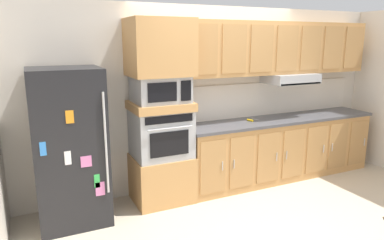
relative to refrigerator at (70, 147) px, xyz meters
name	(u,v)px	position (x,y,z in m)	size (l,w,h in m)	color
ground_plane	(255,209)	(2.05, -0.68, -0.88)	(9.60, 9.60, 0.00)	beige
back_kitchen_wall	(214,97)	(2.05, 0.43, 0.37)	(6.20, 0.12, 2.50)	beige
refrigerator	(70,147)	(0.00, 0.00, 0.00)	(0.76, 0.73, 1.76)	black
oven_base_cabinet	(162,178)	(1.11, 0.07, -0.58)	(0.74, 0.62, 0.60)	tan
built_in_oven	(161,133)	(1.11, 0.07, 0.02)	(0.70, 0.62, 0.60)	#A8AAAF
appliance_mid_shelf	(160,106)	(1.11, 0.07, 0.37)	(0.74, 0.62, 0.10)	tan
microwave	(160,89)	(1.11, 0.07, 0.58)	(0.64, 0.54, 0.32)	#A8AAAF
appliance_upper_cabinet	(159,47)	(1.11, 0.07, 1.08)	(0.74, 0.62, 0.68)	tan
lower_cabinet_run	(280,149)	(3.00, 0.07, -0.44)	(3.04, 0.63, 0.88)	tan
countertop_slab	(281,119)	(3.00, 0.07, 0.02)	(3.08, 0.64, 0.04)	#4C4C51
backsplash_panel	(270,98)	(3.00, 0.36, 0.29)	(3.08, 0.02, 0.50)	silver
upper_cabinet_with_hood	(280,50)	(3.01, 0.19, 1.02)	(3.04, 0.48, 0.88)	tan
screwdriver	(251,120)	(2.47, 0.09, 0.05)	(0.15, 0.14, 0.03)	yellow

